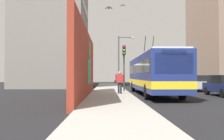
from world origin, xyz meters
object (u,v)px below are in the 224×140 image
object	(u,v)px
pedestrian_at_curb	(120,80)
street_lamp	(121,57)
parked_car_dark_gray	(176,81)
parked_car_silver	(194,83)
city_bus	(153,73)
traffic_light	(124,60)

from	to	relation	value
pedestrian_at_curb	street_lamp	distance (m)	10.77
parked_car_dark_gray	parked_car_silver	bearing A→B (deg)	-180.00
parked_car_dark_gray	pedestrian_at_curb	distance (m)	14.53
pedestrian_at_curb	parked_car_dark_gray	bearing A→B (deg)	-32.89
parked_car_silver	street_lamp	world-z (taller)	street_lamp
city_bus	pedestrian_at_curb	distance (m)	2.83
parked_car_silver	parked_car_dark_gray	world-z (taller)	same
street_lamp	traffic_light	bearing A→B (deg)	179.00
city_bus	parked_car_dark_gray	size ratio (longest dim) A/B	2.77
city_bus	street_lamp	xyz separation A→B (m)	(9.80, 2.02, 1.99)
pedestrian_at_curb	traffic_light	xyz separation A→B (m)	(2.75, -0.54, 1.75)
parked_car_dark_gray	street_lamp	bearing A→B (deg)	103.78
city_bus	street_lamp	world-z (taller)	street_lamp
parked_car_silver	traffic_light	bearing A→B (deg)	111.95
parked_car_dark_gray	street_lamp	xyz separation A→B (m)	(-1.77, 7.22, 2.91)
city_bus	pedestrian_at_curb	bearing A→B (deg)	103.29
street_lamp	city_bus	bearing A→B (deg)	-168.38
street_lamp	pedestrian_at_curb	bearing A→B (deg)	176.30
pedestrian_at_curb	traffic_light	distance (m)	3.30
pedestrian_at_curb	traffic_light	world-z (taller)	traffic_light
parked_car_dark_gray	traffic_light	size ratio (longest dim) A/B	1.11
parked_car_dark_gray	city_bus	bearing A→B (deg)	155.79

